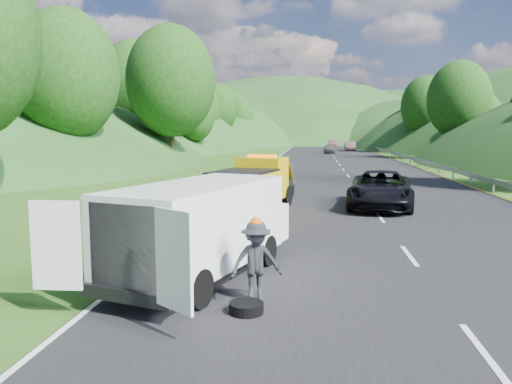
# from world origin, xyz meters

# --- Properties ---
(ground) EXTENTS (320.00, 320.00, 0.00)m
(ground) POSITION_xyz_m (0.00, 0.00, 0.00)
(ground) COLOR #38661E
(ground) RESTS_ON ground
(road_surface) EXTENTS (14.00, 200.00, 0.02)m
(road_surface) POSITION_xyz_m (3.00, 40.00, 0.01)
(road_surface) COLOR black
(road_surface) RESTS_ON ground
(guardrail) EXTENTS (0.06, 140.00, 1.52)m
(guardrail) POSITION_xyz_m (10.30, 52.50, 0.00)
(guardrail) COLOR gray
(guardrail) RESTS_ON ground
(tree_line_left) EXTENTS (14.00, 140.00, 14.00)m
(tree_line_left) POSITION_xyz_m (-19.00, 60.00, 0.00)
(tree_line_left) COLOR #2C5C1B
(tree_line_left) RESTS_ON ground
(tree_line_right) EXTENTS (14.00, 140.00, 14.00)m
(tree_line_right) POSITION_xyz_m (23.00, 60.00, 0.00)
(tree_line_right) COLOR #2C5C1B
(tree_line_right) RESTS_ON ground
(hills_backdrop) EXTENTS (201.00, 288.60, 44.00)m
(hills_backdrop) POSITION_xyz_m (6.50, 134.70, 0.00)
(hills_backdrop) COLOR #2D5B23
(hills_backdrop) RESTS_ON ground
(tow_truck) EXTENTS (3.32, 5.82, 2.36)m
(tow_truck) POSITION_xyz_m (-2.14, 5.16, 1.16)
(tow_truck) COLOR black
(tow_truck) RESTS_ON ground
(white_van) EXTENTS (4.49, 6.82, 2.24)m
(white_van) POSITION_xyz_m (-2.15, -4.63, 1.27)
(white_van) COLOR black
(white_van) RESTS_ON ground
(woman) EXTENTS (0.58, 0.66, 1.51)m
(woman) POSITION_xyz_m (-3.01, -0.23, 0.00)
(woman) COLOR silver
(woman) RESTS_ON ground
(child) EXTENTS (0.57, 0.51, 0.98)m
(child) POSITION_xyz_m (-2.09, 0.23, 0.00)
(child) COLOR tan
(child) RESTS_ON ground
(worker) EXTENTS (1.21, 0.97, 1.64)m
(worker) POSITION_xyz_m (-0.75, -6.11, 0.00)
(worker) COLOR black
(worker) RESTS_ON ground
(suitcase) EXTENTS (0.37, 0.25, 0.55)m
(suitcase) POSITION_xyz_m (-3.89, 0.50, 0.28)
(suitcase) COLOR #51503D
(suitcase) RESTS_ON ground
(spare_tire) EXTENTS (0.66, 0.66, 0.20)m
(spare_tire) POSITION_xyz_m (-0.87, -6.74, 0.00)
(spare_tire) COLOR black
(spare_tire) RESTS_ON ground
(passing_suv) EXTENTS (3.49, 6.15, 1.62)m
(passing_suv) POSITION_xyz_m (3.35, 6.70, 0.00)
(passing_suv) COLOR black
(passing_suv) RESTS_ON ground
(dist_car_a) EXTENTS (1.55, 3.86, 1.32)m
(dist_car_a) POSITION_xyz_m (2.78, 58.41, 0.00)
(dist_car_a) COLOR #454348
(dist_car_a) RESTS_ON ground
(dist_car_b) EXTENTS (1.62, 4.65, 1.53)m
(dist_car_b) POSITION_xyz_m (6.49, 68.57, 0.00)
(dist_car_b) COLOR brown
(dist_car_b) RESTS_ON ground
(dist_car_c) EXTENTS (1.97, 4.84, 1.40)m
(dist_car_c) POSITION_xyz_m (4.20, 83.68, 0.00)
(dist_car_c) COLOR #9F4F59
(dist_car_c) RESTS_ON ground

